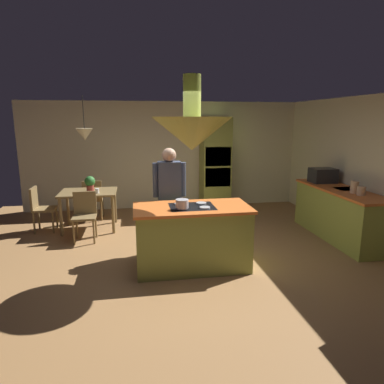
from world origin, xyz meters
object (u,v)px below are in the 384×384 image
(oven_tower, at_px, (215,164))
(person_at_island, at_px, (170,193))
(dining_table, at_px, (89,197))
(canister_sugar, at_px, (354,187))
(canister_flour, at_px, (361,191))
(chair_by_back_wall, at_px, (93,197))
(microwave_on_counter, at_px, (323,175))
(chair_facing_island, at_px, (85,213))
(cooking_pot_on_cooktop, at_px, (182,204))
(chair_at_corner, at_px, (40,206))
(potted_plant_on_table, at_px, (90,183))
(kitchen_island, at_px, (192,237))
(cup_on_table, at_px, (97,191))

(oven_tower, height_order, person_at_island, oven_tower)
(dining_table, height_order, canister_sugar, canister_sugar)
(canister_flour, bearing_deg, person_at_island, 171.97)
(oven_tower, distance_m, chair_by_back_wall, 2.91)
(canister_flour, relative_size, microwave_on_counter, 0.33)
(chair_facing_island, relative_size, canister_flour, 5.78)
(person_at_island, height_order, cooking_pot_on_cooktop, person_at_island)
(dining_table, xyz_separation_m, cooking_pot_on_cooktop, (1.54, -2.23, 0.35))
(chair_by_back_wall, bearing_deg, canister_sugar, 153.20)
(canister_sugar, xyz_separation_m, microwave_on_counter, (0.00, 1.00, 0.04))
(chair_facing_island, bearing_deg, canister_flour, -14.84)
(chair_facing_island, relative_size, chair_at_corner, 1.00)
(dining_table, xyz_separation_m, microwave_on_counter, (4.54, -0.65, 0.41))
(oven_tower, relative_size, cooking_pot_on_cooktop, 12.11)
(person_at_island, height_order, potted_plant_on_table, person_at_island)
(chair_by_back_wall, bearing_deg, person_at_island, 125.46)
(person_at_island, xyz_separation_m, microwave_on_counter, (3.09, 0.75, 0.08))
(kitchen_island, height_order, potted_plant_on_table, potted_plant_on_table)
(chair_at_corner, distance_m, canister_flour, 5.77)
(cooking_pot_on_cooktop, bearing_deg, person_at_island, 96.15)
(person_at_island, distance_m, cooking_pot_on_cooktop, 0.83)
(canister_sugar, bearing_deg, potted_plant_on_table, 159.76)
(kitchen_island, relative_size, chair_by_back_wall, 1.91)
(potted_plant_on_table, bearing_deg, chair_facing_island, -93.50)
(person_at_island, distance_m, canister_flour, 3.12)
(chair_by_back_wall, xyz_separation_m, microwave_on_counter, (4.54, -1.29, 0.56))
(kitchen_island, distance_m, oven_tower, 3.48)
(oven_tower, xyz_separation_m, chair_at_corner, (-3.71, -1.14, -0.59))
(person_at_island, xyz_separation_m, chair_at_corner, (-2.36, 1.40, -0.47))
(microwave_on_counter, bearing_deg, oven_tower, 134.07)
(dining_table, xyz_separation_m, person_at_island, (1.45, -1.40, 0.32))
(oven_tower, distance_m, canister_flour, 3.45)
(potted_plant_on_table, relative_size, microwave_on_counter, 0.65)
(potted_plant_on_table, height_order, cup_on_table, potted_plant_on_table)
(chair_by_back_wall, xyz_separation_m, chair_at_corner, (-0.91, -0.63, 0.00))
(oven_tower, bearing_deg, dining_table, -157.79)
(oven_tower, relative_size, cup_on_table, 24.21)
(cup_on_table, xyz_separation_m, canister_flour, (4.35, -1.63, 0.19))
(chair_by_back_wall, relative_size, potted_plant_on_table, 2.90)
(dining_table, bearing_deg, chair_by_back_wall, 90.00)
(person_at_island, bearing_deg, chair_facing_island, 152.13)
(potted_plant_on_table, height_order, canister_sugar, canister_sugar)
(oven_tower, height_order, chair_by_back_wall, oven_tower)
(cup_on_table, distance_m, canister_flour, 4.65)
(kitchen_island, bearing_deg, chair_facing_island, 139.25)
(microwave_on_counter, bearing_deg, chair_facing_island, 179.76)
(potted_plant_on_table, xyz_separation_m, canister_flour, (4.50, -1.84, 0.07))
(chair_by_back_wall, height_order, canister_flour, canister_flour)
(cooking_pot_on_cooktop, bearing_deg, chair_facing_island, 133.99)
(cup_on_table, bearing_deg, chair_at_corner, 169.37)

